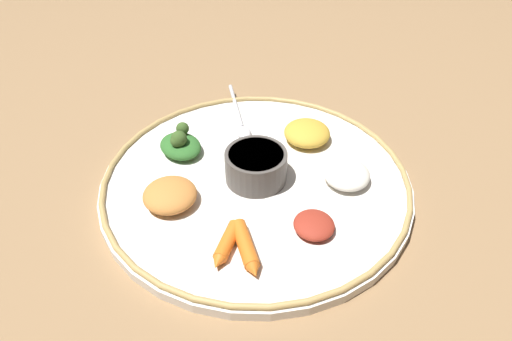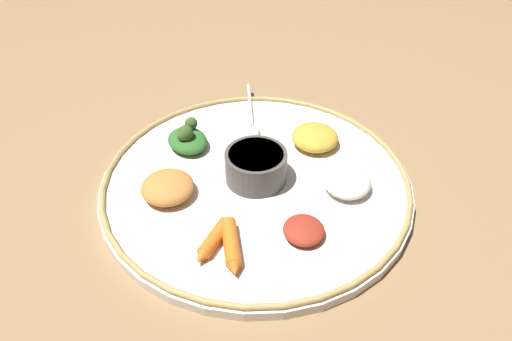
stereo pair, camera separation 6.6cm
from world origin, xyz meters
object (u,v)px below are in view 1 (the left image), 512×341
object	(u,v)px
center_bowl	(256,165)
carrot_near_spoon	(226,245)
carrot_outer	(246,248)
spoon	(240,119)
greens_pile	(180,144)

from	to	relation	value
center_bowl	carrot_near_spoon	xyz separation A→B (m)	(-0.10, 0.09, -0.02)
carrot_outer	spoon	bearing A→B (deg)	-23.32
spoon	greens_pile	xyz separation A→B (m)	(-0.04, 0.12, 0.01)
spoon	carrot_outer	distance (m)	0.29
center_bowl	greens_pile	size ratio (longest dim) A/B	1.06
carrot_near_spoon	carrot_outer	size ratio (longest dim) A/B	0.74
center_bowl	carrot_near_spoon	bearing A→B (deg)	138.18
spoon	carrot_near_spoon	xyz separation A→B (m)	(-0.25, 0.13, 0.01)
center_bowl	greens_pile	bearing A→B (deg)	35.45
greens_pile	carrot_near_spoon	world-z (taller)	greens_pile
center_bowl	greens_pile	distance (m)	0.13
center_bowl	carrot_outer	size ratio (longest dim) A/B	1.03
spoon	carrot_near_spoon	distance (m)	0.28
center_bowl	spoon	xyz separation A→B (m)	(0.15, -0.04, -0.02)
carrot_outer	greens_pile	bearing A→B (deg)	0.99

